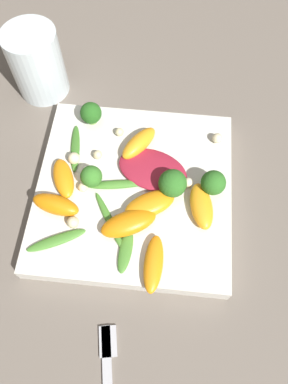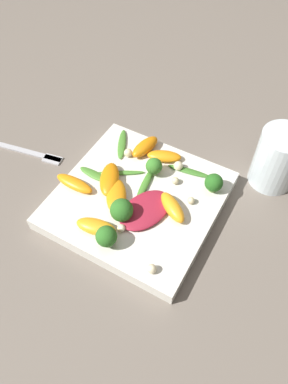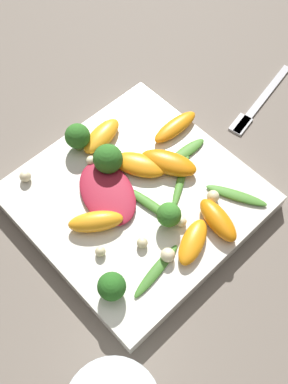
{
  "view_description": "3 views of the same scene",
  "coord_description": "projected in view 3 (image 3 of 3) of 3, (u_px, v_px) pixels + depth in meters",
  "views": [
    {
      "loc": [
        0.23,
        0.04,
        0.48
      ],
      "look_at": [
        0.01,
        0.02,
        0.03
      ],
      "focal_mm": 35.0,
      "sensor_mm": 36.0,
      "label": 1
    },
    {
      "loc": [
        -0.2,
        0.33,
        0.54
      ],
      "look_at": [
        -0.01,
        -0.0,
        0.04
      ],
      "focal_mm": 35.0,
      "sensor_mm": 36.0,
      "label": 2
    },
    {
      "loc": [
        -0.19,
        -0.21,
        0.51
      ],
      "look_at": [
        0.0,
        -0.01,
        0.05
      ],
      "focal_mm": 42.0,
      "sensor_mm": 36.0,
      "label": 3
    }
  ],
  "objects": [
    {
      "name": "orange_segment_3",
      "position": [
        166.0,
        161.0,
        0.58
      ],
      "size": [
        0.06,
        0.08,
        0.02
      ],
      "color": "orange",
      "rests_on": "plate"
    },
    {
      "name": "broccoli_floret_3",
      "position": [
        78.0,
        137.0,
        0.58
      ],
      "size": [
        0.03,
        0.03,
        0.04
      ],
      "color": "#7A9E51",
      "rests_on": "plate"
    },
    {
      "name": "orange_segment_6",
      "position": [
        139.0,
        165.0,
        0.57
      ],
      "size": [
        0.06,
        0.08,
        0.02
      ],
      "color": "orange",
      "rests_on": "plate"
    },
    {
      "name": "macadamia_nut_4",
      "position": [
        168.0,
        255.0,
        0.51
      ],
      "size": [
        0.02,
        0.02,
        0.02
      ],
      "color": "beige",
      "rests_on": "plate"
    },
    {
      "name": "arugula_sprig_2",
      "position": [
        156.0,
        271.0,
        0.51
      ],
      "size": [
        0.08,
        0.02,
        0.01
      ],
      "color": "#3D7528",
      "rests_on": "plate"
    },
    {
      "name": "macadamia_nut_3",
      "position": [
        100.0,
        251.0,
        0.52
      ],
      "size": [
        0.01,
        0.01,
        0.01
      ],
      "color": "beige",
      "rests_on": "plate"
    },
    {
      "name": "broccoli_floret_0",
      "position": [
        108.0,
        159.0,
        0.56
      ],
      "size": [
        0.04,
        0.04,
        0.04
      ],
      "color": "#7A9E51",
      "rests_on": "plate"
    },
    {
      "name": "fork",
      "position": [
        256.0,
        105.0,
        0.67
      ],
      "size": [
        0.16,
        0.05,
        0.01
      ],
      "color": "#B2B2B7",
      "rests_on": "ground_plane"
    },
    {
      "name": "radicchio_leaf_0",
      "position": [
        107.0,
        192.0,
        0.56
      ],
      "size": [
        0.09,
        0.11,
        0.01
      ],
      "color": "maroon",
      "rests_on": "plate"
    },
    {
      "name": "macadamia_nut_6",
      "position": [
        181.0,
        221.0,
        0.54
      ],
      "size": [
        0.01,
        0.01,
        0.01
      ],
      "color": "beige",
      "rests_on": "plate"
    },
    {
      "name": "arugula_sprig_4",
      "position": [
        181.0,
        179.0,
        0.57
      ],
      "size": [
        0.08,
        0.06,
        0.01
      ],
      "color": "#47842D",
      "rests_on": "plate"
    },
    {
      "name": "orange_segment_0",
      "position": [
        193.0,
        242.0,
        0.52
      ],
      "size": [
        0.07,
        0.05,
        0.02
      ],
      "color": "orange",
      "rests_on": "plate"
    },
    {
      "name": "macadamia_nut_2",
      "position": [
        213.0,
        196.0,
        0.55
      ],
      "size": [
        0.02,
        0.02,
        0.02
      ],
      "color": "beige",
      "rests_on": "plate"
    },
    {
      "name": "macadamia_nut_0",
      "position": [
        91.0,
        161.0,
        0.58
      ],
      "size": [
        0.01,
        0.01,
        0.01
      ],
      "color": "beige",
      "rests_on": "plate"
    },
    {
      "name": "macadamia_nut_5",
      "position": [
        142.0,
        243.0,
        0.52
      ],
      "size": [
        0.01,
        0.01,
        0.01
      ],
      "color": "beige",
      "rests_on": "plate"
    },
    {
      "name": "plate",
      "position": [
        136.0,
        198.0,
        0.57
      ],
      "size": [
        0.27,
        0.27,
        0.03
      ],
      "color": "silver",
      "rests_on": "ground_plane"
    },
    {
      "name": "orange_segment_4",
      "position": [
        95.0,
        221.0,
        0.53
      ],
      "size": [
        0.07,
        0.06,
        0.02
      ],
      "color": "orange",
      "rests_on": "plate"
    },
    {
      "name": "arugula_sprig_1",
      "position": [
        148.0,
        205.0,
        0.55
      ],
      "size": [
        0.03,
        0.08,
        0.01
      ],
      "color": "#47842D",
      "rests_on": "plate"
    },
    {
      "name": "ground_plane",
      "position": [
        137.0,
        203.0,
        0.59
      ],
      "size": [
        2.4,
        2.4,
        0.0
      ],
      "primitive_type": "plane",
      "color": "#6B6056"
    },
    {
      "name": "macadamia_nut_1",
      "position": [
        25.0,
        176.0,
        0.57
      ],
      "size": [
        0.01,
        0.01,
        0.01
      ],
      "color": "beige",
      "rests_on": "plate"
    },
    {
      "name": "broccoli_floret_1",
      "position": [
        167.0,
        217.0,
        0.52
      ],
      "size": [
        0.03,
        0.03,
        0.04
      ],
      "color": "#7A9E51",
      "rests_on": "plate"
    },
    {
      "name": "orange_segment_5",
      "position": [
        102.0,
        136.0,
        0.6
      ],
      "size": [
        0.07,
        0.04,
        0.02
      ],
      "color": "orange",
      "rests_on": "plate"
    },
    {
      "name": "arugula_sprig_0",
      "position": [
        185.0,
        150.0,
        0.59
      ],
      "size": [
        0.06,
        0.02,
        0.01
      ],
      "color": "#47842D",
      "rests_on": "plate"
    },
    {
      "name": "orange_segment_1",
      "position": [
        175.0,
        127.0,
        0.61
      ],
      "size": [
        0.07,
        0.03,
        0.02
      ],
      "color": "orange",
      "rests_on": "plate"
    },
    {
      "name": "arugula_sprig_3",
      "position": [
        236.0,
        196.0,
        0.56
      ],
      "size": [
        0.05,
        0.08,
        0.01
      ],
      "color": "#47842D",
      "rests_on": "plate"
    },
    {
      "name": "orange_segment_2",
      "position": [
        218.0,
        220.0,
        0.53
      ],
      "size": [
        0.04,
        0.07,
        0.02
      ],
      "color": "orange",
      "rests_on": "plate"
    },
    {
      "name": "broccoli_floret_2",
      "position": [
        112.0,
        287.0,
        0.48
      ],
      "size": [
        0.03,
        0.03,
        0.03
      ],
      "color": "#7A9E51",
      "rests_on": "plate"
    }
  ]
}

